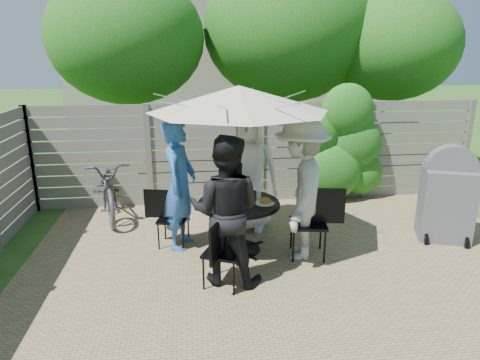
{
  "coord_description": "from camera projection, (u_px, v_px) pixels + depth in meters",
  "views": [
    {
      "loc": [
        -1.27,
        -4.48,
        2.69
      ],
      "look_at": [
        -0.6,
        1.18,
        0.98
      ],
      "focal_mm": 32.0,
      "sensor_mm": 36.0,
      "label": 1
    }
  ],
  "objects": [
    {
      "name": "plate_back",
      "position": [
        243.0,
        192.0,
        6.16
      ],
      "size": [
        0.26,
        0.26,
        0.06
      ],
      "color": "white",
      "rests_on": "patio_table"
    },
    {
      "name": "chair_left",
      "position": [
        173.0,
        229.0,
        6.13
      ],
      "size": [
        0.64,
        0.48,
        0.84
      ],
      "rotation": [
        0.0,
        0.0,
        6.07
      ],
      "color": "black",
      "rests_on": "ground"
    },
    {
      "name": "glass_back",
      "position": [
        235.0,
        191.0,
        6.07
      ],
      "size": [
        0.07,
        0.07,
        0.14
      ],
      "primitive_type": "cylinder",
      "color": "silver",
      "rests_on": "patio_table"
    },
    {
      "name": "patio_table",
      "position": [
        239.0,
        217.0,
        5.89
      ],
      "size": [
        1.39,
        1.39,
        0.73
      ],
      "rotation": [
        0.0,
        0.0,
        -0.3
      ],
      "color": "black",
      "rests_on": "ground"
    },
    {
      "name": "person_back",
      "position": [
        249.0,
        171.0,
        6.54
      ],
      "size": [
        1.06,
        0.85,
        1.89
      ],
      "primitive_type": "imported",
      "rotation": [
        0.0,
        0.0,
        5.98
      ],
      "color": "white",
      "rests_on": "ground"
    },
    {
      "name": "person_left",
      "position": [
        180.0,
        186.0,
        5.91
      ],
      "size": [
        0.62,
        0.77,
        1.84
      ],
      "primitive_type": "imported",
      "rotation": [
        0.0,
        0.0,
        7.55
      ],
      "color": "#2A61B6",
      "rests_on": "ground"
    },
    {
      "name": "plate_right",
      "position": [
        265.0,
        202.0,
        5.75
      ],
      "size": [
        0.26,
        0.26,
        0.06
      ],
      "color": "white",
      "rests_on": "patio_table"
    },
    {
      "name": "backyard_envelope",
      "position": [
        228.0,
        55.0,
        14.23
      ],
      "size": [
        60.0,
        60.0,
        5.0
      ],
      "color": "#244916",
      "rests_on": "ground"
    },
    {
      "name": "person_right",
      "position": [
        301.0,
        189.0,
        5.61
      ],
      "size": [
        1.05,
        1.4,
        1.92
      ],
      "primitive_type": "imported",
      "rotation": [
        0.0,
        0.0,
        4.41
      ],
      "color": "#ADABA8",
      "rests_on": "ground"
    },
    {
      "name": "chair_right",
      "position": [
        309.0,
        236.0,
        5.78
      ],
      "size": [
        0.74,
        0.55,
        0.98
      ],
      "rotation": [
        0.0,
        0.0,
        2.98
      ],
      "color": "black",
      "rests_on": "ground"
    },
    {
      "name": "person_front",
      "position": [
        226.0,
        211.0,
        4.99
      ],
      "size": [
        1.05,
        0.92,
        1.82
      ],
      "primitive_type": "imported",
      "rotation": [
        0.0,
        0.0,
        2.84
      ],
      "color": "black",
      "rests_on": "ground"
    },
    {
      "name": "syrup_jug",
      "position": [
        235.0,
        195.0,
        5.86
      ],
      "size": [
        0.09,
        0.09,
        0.16
      ],
      "primitive_type": "cylinder",
      "color": "#59280C",
      "rests_on": "patio_table"
    },
    {
      "name": "glass_right",
      "position": [
        259.0,
        196.0,
        5.86
      ],
      "size": [
        0.07,
        0.07,
        0.14
      ],
      "primitive_type": "cylinder",
      "color": "silver",
      "rests_on": "patio_table"
    },
    {
      "name": "coffee_cup",
      "position": [
        249.0,
        193.0,
        6.0
      ],
      "size": [
        0.08,
        0.08,
        0.12
      ],
      "primitive_type": "cylinder",
      "color": "#C6B293",
      "rests_on": "patio_table"
    },
    {
      "name": "plate_left",
      "position": [
        213.0,
        199.0,
        5.88
      ],
      "size": [
        0.26,
        0.26,
        0.06
      ],
      "color": "white",
      "rests_on": "patio_table"
    },
    {
      "name": "glass_left",
      "position": [
        218.0,
        198.0,
        5.75
      ],
      "size": [
        0.07,
        0.07,
        0.14
      ],
      "primitive_type": "cylinder",
      "color": "silver",
      "rests_on": "patio_table"
    },
    {
      "name": "chair_back",
      "position": [
        250.0,
        208.0,
        6.86
      ],
      "size": [
        0.56,
        0.73,
        0.95
      ],
      "rotation": [
        0.0,
        0.0,
        4.44
      ],
      "color": "black",
      "rests_on": "ground"
    },
    {
      "name": "bicycle",
      "position": [
        108.0,
        187.0,
        7.2
      ],
      "size": [
        1.15,
        2.05,
        1.02
      ],
      "primitive_type": "imported",
      "rotation": [
        0.0,
        0.0,
        0.26
      ],
      "color": "#333338",
      "rests_on": "ground"
    },
    {
      "name": "umbrella",
      "position": [
        239.0,
        99.0,
        5.42
      ],
      "size": [
        2.95,
        2.95,
        2.29
      ],
      "rotation": [
        0.0,
        0.0,
        -0.3
      ],
      "color": "silver",
      "rests_on": "ground"
    },
    {
      "name": "plate_front",
      "position": [
        233.0,
        209.0,
        5.48
      ],
      "size": [
        0.26,
        0.26,
        0.06
      ],
      "color": "white",
      "rests_on": "patio_table"
    },
    {
      "name": "bbq_grill",
      "position": [
        447.0,
        198.0,
        6.23
      ],
      "size": [
        0.84,
        0.75,
        1.44
      ],
      "rotation": [
        0.0,
        0.0,
        -0.35
      ],
      "color": "#535358",
      "rests_on": "ground"
    },
    {
      "name": "chair_front",
      "position": [
        223.0,
        266.0,
        5.05
      ],
      "size": [
        0.57,
        0.68,
        0.89
      ],
      "rotation": [
        0.0,
        0.0,
        1.15
      ],
      "color": "black",
      "rests_on": "ground"
    }
  ]
}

